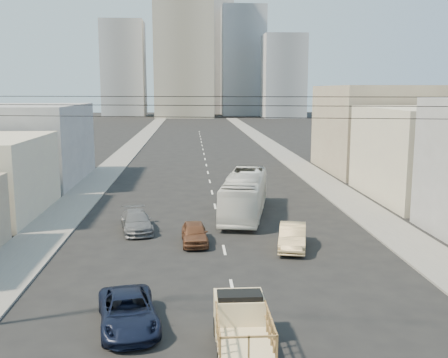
{
  "coord_description": "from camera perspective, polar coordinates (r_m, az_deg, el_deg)",
  "views": [
    {
      "loc": [
        -1.94,
        -16.31,
        9.53
      ],
      "look_at": [
        0.3,
        18.93,
        3.5
      ],
      "focal_mm": 42.0,
      "sensor_mm": 36.0,
      "label": 1
    }
  ],
  "objects": [
    {
      "name": "lane_dashes",
      "position": [
        69.98,
        -2.01,
        1.87
      ],
      "size": [
        0.15,
        104.0,
        0.01
      ],
      "color": "silver",
      "rests_on": "ground"
    },
    {
      "name": "flatbed_pickup",
      "position": [
        19.93,
        1.94,
        -15.36
      ],
      "size": [
        1.95,
        4.41,
        1.9
      ],
      "color": "beige",
      "rests_on": "ground"
    },
    {
      "name": "high_rise_tower",
      "position": [
        187.44,
        -4.41,
        15.94
      ],
      "size": [
        20.0,
        20.0,
        60.0
      ],
      "primitive_type": "cube",
      "color": "gray",
      "rests_on": "ground"
    },
    {
      "name": "overhead_wires",
      "position": [
        17.92,
        2.6,
        7.87
      ],
      "size": [
        23.01,
        5.02,
        0.72
      ],
      "color": "black",
      "rests_on": "ground"
    },
    {
      "name": "sedan_tan",
      "position": [
        32.19,
        7.47,
        -6.24
      ],
      "size": [
        2.49,
        4.73,
        1.48
      ],
      "primitive_type": "imported",
      "rotation": [
        0.0,
        0.0,
        -0.21
      ],
      "color": "tan",
      "rests_on": "ground"
    },
    {
      "name": "sedan_brown",
      "position": [
        32.99,
        -3.23,
        -5.9
      ],
      "size": [
        1.77,
        4.02,
        1.35
      ],
      "primitive_type": "imported",
      "rotation": [
        0.0,
        0.0,
        0.05
      ],
      "color": "brown",
      "rests_on": "ground"
    },
    {
      "name": "midrise_nw",
      "position": [
        197.92,
        -10.84,
        11.69
      ],
      "size": [
        15.0,
        15.0,
        34.0
      ],
      "primitive_type": "cube",
      "color": "gray",
      "rests_on": "ground"
    },
    {
      "name": "bldg_right_mid",
      "position": [
        49.53,
        22.07,
        2.57
      ],
      "size": [
        11.0,
        14.0,
        8.0
      ],
      "primitive_type": "cube",
      "color": "beige",
      "rests_on": "ground"
    },
    {
      "name": "midrise_east",
      "position": [
        184.15,
        6.48,
        11.03
      ],
      "size": [
        14.0,
        14.0,
        28.0
      ],
      "primitive_type": "cube",
      "color": "gray",
      "rests_on": "ground"
    },
    {
      "name": "sidewalk_left",
      "position": [
        87.38,
        -10.07,
        3.32
      ],
      "size": [
        3.5,
        180.0,
        0.12
      ],
      "primitive_type": "cube",
      "color": "slate",
      "rests_on": "ground"
    },
    {
      "name": "sedan_grey",
      "position": [
        36.25,
        -9.51,
        -4.57
      ],
      "size": [
        2.78,
        4.99,
        1.37
      ],
      "primitive_type": "imported",
      "rotation": [
        0.0,
        0.0,
        0.19
      ],
      "color": "slate",
      "rests_on": "ground"
    },
    {
      "name": "midrise_ne",
      "position": [
        202.56,
        2.07,
        12.65
      ],
      "size": [
        16.0,
        16.0,
        40.0
      ],
      "primitive_type": "cube",
      "color": "gray",
      "rests_on": "ground"
    },
    {
      "name": "sidewalk_right",
      "position": [
        87.9,
        5.36,
        3.47
      ],
      "size": [
        3.5,
        180.0,
        0.12
      ],
      "primitive_type": "cube",
      "color": "slate",
      "rests_on": "ground"
    },
    {
      "name": "bldg_left_far",
      "position": [
        58.29,
        -21.19,
        3.59
      ],
      "size": [
        12.0,
        16.0,
        8.0
      ],
      "primitive_type": "cube",
      "color": "gray",
      "rests_on": "ground"
    },
    {
      "name": "midrise_back",
      "position": [
        216.81,
        -1.57,
        12.99
      ],
      "size": [
        18.0,
        18.0,
        44.0
      ],
      "primitive_type": "cube",
      "color": "gray",
      "rests_on": "ground"
    },
    {
      "name": "city_bus",
      "position": [
        40.24,
        2.26,
        -1.67
      ],
      "size": [
        4.89,
        11.86,
        3.22
      ],
      "primitive_type": "imported",
      "rotation": [
        0.0,
        0.0,
        -0.2
      ],
      "color": "silver",
      "rests_on": "ground"
    },
    {
      "name": "navy_pickup",
      "position": [
        22.18,
        -10.4,
        -14.01
      ],
      "size": [
        3.15,
        5.22,
        1.36
      ],
      "primitive_type": "imported",
      "rotation": [
        0.0,
        0.0,
        0.19
      ],
      "color": "black",
      "rests_on": "ground"
    },
    {
      "name": "bldg_right_far",
      "position": [
        64.33,
        16.39,
        5.26
      ],
      "size": [
        12.0,
        16.0,
        10.0
      ],
      "primitive_type": "cube",
      "color": "gray",
      "rests_on": "ground"
    }
  ]
}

